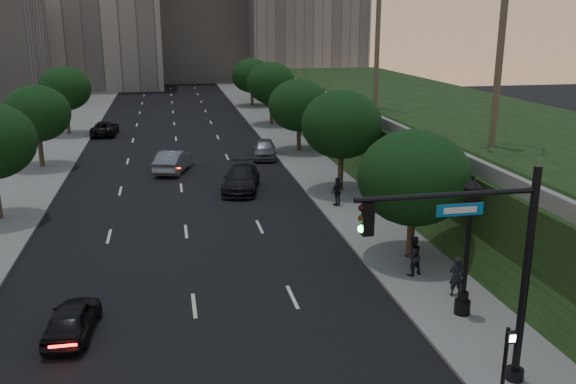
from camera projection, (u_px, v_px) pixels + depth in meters
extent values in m
plane|color=black|center=(202.00, 375.00, 19.52)|extent=(160.00, 160.00, 0.00)
cube|color=black|center=(179.00, 165.00, 47.83)|extent=(16.00, 140.00, 0.02)
cube|color=slate|center=(306.00, 158.00, 49.73)|extent=(4.50, 140.00, 0.15)
cube|color=slate|center=(41.00, 170.00, 45.90)|extent=(4.50, 140.00, 0.15)
cube|color=black|center=(452.00, 134.00, 49.51)|extent=(18.00, 90.00, 4.00)
cube|color=slate|center=(353.00, 108.00, 47.28)|extent=(0.35, 90.00, 0.70)
cube|color=#A29E94|center=(198.00, 9.00, 113.37)|extent=(22.00, 18.00, 26.00)
cylinder|color=#38281C|center=(411.00, 231.00, 28.60)|extent=(0.36, 0.36, 2.86)
ellipsoid|color=black|center=(414.00, 177.00, 27.90)|extent=(5.20, 5.20, 4.42)
cylinder|color=#38281C|center=(341.00, 168.00, 39.88)|extent=(0.36, 0.36, 3.21)
ellipsoid|color=black|center=(342.00, 124.00, 39.09)|extent=(5.20, 5.20, 4.42)
cylinder|color=#38281C|center=(299.00, 135.00, 52.20)|extent=(0.36, 0.36, 2.86)
ellipsoid|color=black|center=(299.00, 105.00, 51.49)|extent=(5.20, 5.20, 4.42)
cylinder|color=#38281C|center=(271.00, 110.00, 65.37)|extent=(0.36, 0.36, 3.21)
ellipsoid|color=black|center=(271.00, 83.00, 64.57)|extent=(5.20, 5.20, 4.42)
cylinder|color=#38281C|center=(252.00, 96.00, 79.57)|extent=(0.36, 0.36, 2.86)
ellipsoid|color=black|center=(252.00, 76.00, 78.86)|extent=(5.20, 5.20, 4.42)
cylinder|color=#38281C|center=(41.00, 149.00, 46.45)|extent=(0.36, 0.36, 2.99)
ellipsoid|color=black|center=(37.00, 113.00, 45.70)|extent=(5.00, 5.00, 4.25)
cylinder|color=#38281C|center=(68.00, 119.00, 59.62)|extent=(0.36, 0.36, 3.26)
ellipsoid|color=black|center=(65.00, 89.00, 58.82)|extent=(5.00, 5.00, 4.25)
cylinder|color=#4C4233|center=(501.00, 39.00, 33.28)|extent=(0.40, 0.40, 12.00)
cylinder|color=#4C4233|center=(378.00, 16.00, 47.76)|extent=(0.40, 0.40, 14.50)
cylinder|color=black|center=(525.00, 280.00, 18.16)|extent=(0.24, 0.24, 7.00)
cylinder|color=black|center=(514.00, 376.00, 19.04)|extent=(0.56, 0.56, 0.50)
cylinder|color=black|center=(448.00, 195.00, 16.89)|extent=(5.40, 0.16, 0.16)
cube|color=black|center=(368.00, 219.00, 16.61)|extent=(0.32, 0.22, 0.95)
sphere|color=black|center=(362.00, 208.00, 16.49)|extent=(0.20, 0.20, 0.20)
sphere|color=#3F2B0A|center=(362.00, 218.00, 16.57)|extent=(0.20, 0.20, 0.20)
sphere|color=#19F24C|center=(361.00, 229.00, 16.65)|extent=(0.20, 0.20, 0.20)
cube|color=#0D6AB5|center=(460.00, 210.00, 17.09)|extent=(1.40, 0.05, 0.35)
cylinder|color=black|center=(462.00, 309.00, 23.27)|extent=(0.60, 0.60, 0.70)
cylinder|color=black|center=(463.00, 297.00, 23.13)|extent=(0.40, 0.40, 0.40)
cylinder|color=black|center=(467.00, 249.00, 22.60)|extent=(0.18, 0.18, 3.60)
cube|color=black|center=(472.00, 196.00, 22.04)|extent=(0.42, 0.42, 0.70)
cone|color=black|center=(473.00, 182.00, 21.90)|extent=(0.64, 0.64, 0.35)
sphere|color=black|center=(473.00, 177.00, 21.85)|extent=(0.14, 0.14, 0.14)
cylinder|color=black|center=(504.00, 366.00, 17.75)|extent=(0.12, 0.12, 2.50)
cube|color=black|center=(511.00, 337.00, 17.29)|extent=(0.30, 0.14, 0.35)
cube|color=white|center=(513.00, 339.00, 17.21)|extent=(0.18, 0.02, 0.22)
imported|color=black|center=(72.00, 319.00, 21.84)|extent=(1.90, 3.92, 1.29)
imported|color=slate|center=(174.00, 161.00, 45.52)|extent=(3.17, 5.31, 1.65)
imported|color=black|center=(105.00, 128.00, 59.99)|extent=(2.52, 5.09, 1.39)
imported|color=black|center=(241.00, 179.00, 40.49)|extent=(3.35, 5.80, 1.58)
imported|color=slate|center=(264.00, 149.00, 50.00)|extent=(2.46, 4.82, 1.57)
imported|color=black|center=(456.00, 276.00, 24.67)|extent=(0.63, 0.43, 1.66)
imported|color=black|center=(412.00, 256.00, 26.62)|extent=(1.04, 0.92, 1.79)
imported|color=black|center=(338.00, 191.00, 36.71)|extent=(1.09, 0.92, 1.75)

